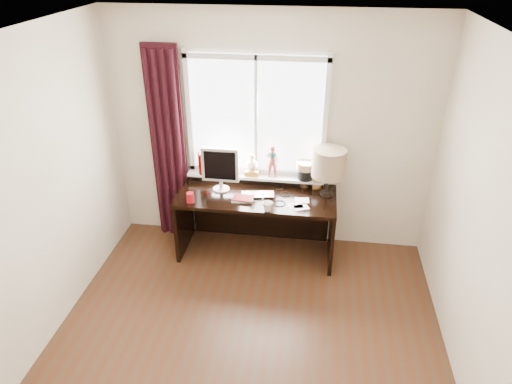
# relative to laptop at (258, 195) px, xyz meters

# --- Properties ---
(floor) EXTENTS (3.50, 4.00, 0.00)m
(floor) POSITION_rel_laptop_xyz_m (0.08, -1.61, -0.76)
(floor) COLOR #412918
(floor) RESTS_ON ground
(ceiling) EXTENTS (3.50, 4.00, 0.00)m
(ceiling) POSITION_rel_laptop_xyz_m (0.08, -1.61, 1.84)
(ceiling) COLOR white
(ceiling) RESTS_ON wall_back
(wall_back) EXTENTS (3.50, 0.00, 2.60)m
(wall_back) POSITION_rel_laptop_xyz_m (0.08, 0.39, 0.54)
(wall_back) COLOR #C0B292
(wall_back) RESTS_ON ground
(wall_left) EXTENTS (0.00, 4.00, 2.60)m
(wall_left) POSITION_rel_laptop_xyz_m (-1.67, -1.61, 0.54)
(wall_left) COLOR #C0B292
(wall_left) RESTS_ON ground
(wall_right) EXTENTS (0.00, 4.00, 2.60)m
(wall_right) POSITION_rel_laptop_xyz_m (1.83, -1.61, 0.54)
(wall_right) COLOR #C0B292
(wall_right) RESTS_ON ground
(laptop) EXTENTS (0.38, 0.27, 0.03)m
(laptop) POSITION_rel_laptop_xyz_m (0.00, 0.00, 0.00)
(laptop) COLOR silver
(laptop) RESTS_ON desk
(mug) EXTENTS (0.13, 0.13, 0.10)m
(mug) POSITION_rel_laptop_xyz_m (0.14, -0.28, 0.04)
(mug) COLOR white
(mug) RESTS_ON desk
(red_cup) EXTENTS (0.08, 0.08, 0.11)m
(red_cup) POSITION_rel_laptop_xyz_m (-0.68, -0.23, 0.04)
(red_cup) COLOR maroon
(red_cup) RESTS_ON desk
(window) EXTENTS (1.52, 0.21, 1.40)m
(window) POSITION_rel_laptop_xyz_m (-0.05, 0.33, 0.54)
(window) COLOR white
(window) RESTS_ON ground
(curtain) EXTENTS (0.38, 0.09, 2.25)m
(curtain) POSITION_rel_laptop_xyz_m (-1.05, 0.29, 0.35)
(curtain) COLOR black
(curtain) RESTS_ON floor
(desk) EXTENTS (1.70, 0.70, 0.75)m
(desk) POSITION_rel_laptop_xyz_m (-0.02, 0.11, -0.26)
(desk) COLOR black
(desk) RESTS_ON floor
(monitor) EXTENTS (0.40, 0.18, 0.49)m
(monitor) POSITION_rel_laptop_xyz_m (-0.42, 0.08, 0.26)
(monitor) COLOR beige
(monitor) RESTS_ON desk
(notebook_stack) EXTENTS (0.24, 0.18, 0.03)m
(notebook_stack) POSITION_rel_laptop_xyz_m (-0.15, -0.10, 0.00)
(notebook_stack) COLOR beige
(notebook_stack) RESTS_ON desk
(brush_holder) EXTENTS (0.09, 0.09, 0.25)m
(brush_holder) POSITION_rel_laptop_xyz_m (0.48, 0.28, 0.05)
(brush_holder) COLOR black
(brush_holder) RESTS_ON desk
(icon_frame) EXTENTS (0.10, 0.04, 0.13)m
(icon_frame) POSITION_rel_laptop_xyz_m (0.62, 0.23, 0.05)
(icon_frame) COLOR gold
(icon_frame) RESTS_ON desk
(table_lamp) EXTENTS (0.35, 0.35, 0.52)m
(table_lamp) POSITION_rel_laptop_xyz_m (0.72, 0.14, 0.35)
(table_lamp) COLOR black
(table_lamp) RESTS_ON desk
(loose_papers) EXTENTS (0.23, 0.28, 0.00)m
(loose_papers) POSITION_rel_laptop_xyz_m (0.45, -0.12, -0.01)
(loose_papers) COLOR white
(loose_papers) RESTS_ON desk
(desk_cables) EXTENTS (0.22, 0.49, 0.01)m
(desk_cables) POSITION_rel_laptop_xyz_m (0.25, 0.01, -0.01)
(desk_cables) COLOR black
(desk_cables) RESTS_ON desk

